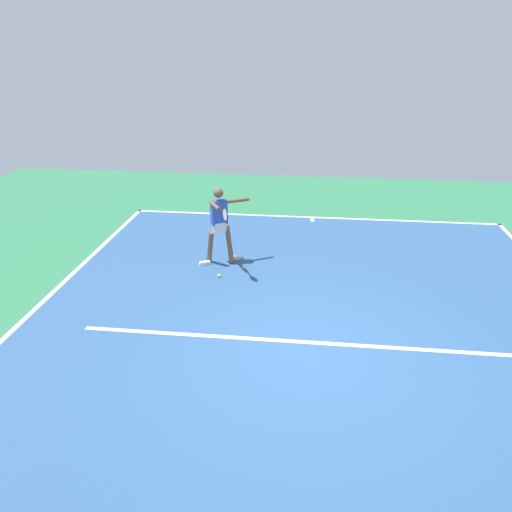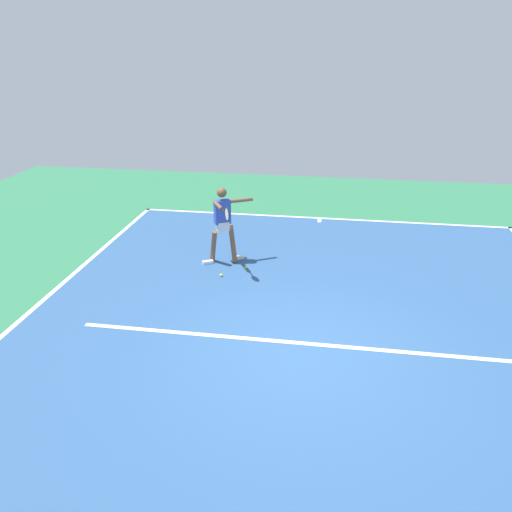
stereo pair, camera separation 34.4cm
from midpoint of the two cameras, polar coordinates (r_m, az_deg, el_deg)
The scene contains 9 objects.
ground_plane at distance 8.23m, azimuth 6.38°, elevation -10.76°, with size 22.60×22.60×0.00m, color #2D754C.
court_surface at distance 8.23m, azimuth 6.38°, elevation -10.75°, with size 10.12×13.43×0.00m, color #2D5484.
court_line_baseline_near at distance 14.26m, azimuth 7.88°, elevation 4.25°, with size 10.12×0.10×0.01m, color white.
court_line_sideline_right at distance 9.73m, azimuth -24.80°, elevation -7.23°, with size 0.10×13.43×0.01m, color white.
court_line_service at distance 8.45m, azimuth 6.48°, elevation -9.75°, with size 7.59×0.10×0.01m, color white.
court_line_centre_mark at distance 14.07m, azimuth 7.85°, elevation 3.99°, with size 0.10×0.30×0.01m, color white.
tennis_player at distance 10.97m, azimuth -2.81°, elevation 3.98°, with size 1.07×1.36×1.72m.
tennis_ball_centre_court at distance 10.96m, azimuth -0.22°, elevation -1.30°, with size 0.07×0.07×0.07m, color yellow.
tennis_ball_near_player at distance 10.62m, azimuth -3.02°, elevation -2.18°, with size 0.07×0.07×0.07m, color #C6E53D.
Camera 2 is at (-0.35, 6.82, 4.58)m, focal length 35.52 mm.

